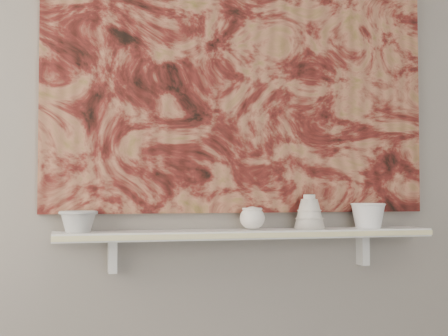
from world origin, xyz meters
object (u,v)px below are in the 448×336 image
object	(u,v)px
painting	(243,69)
shelf	(249,234)
bowl_white	(368,215)
bell_vessel	(309,212)
bowl_grey	(78,221)
cup_cream	(252,218)

from	to	relation	value
painting	shelf	bearing A→B (deg)	-90.00
bowl_white	bell_vessel	bearing A→B (deg)	180.00
shelf	bell_vessel	bearing A→B (deg)	0.00
painting	bell_vessel	bearing A→B (deg)	-18.70
shelf	painting	xyz separation A→B (m)	(0.00, 0.08, 0.62)
painting	bowl_grey	world-z (taller)	painting
painting	bell_vessel	size ratio (longest dim) A/B	11.52
shelf	bell_vessel	distance (m)	0.25
bell_vessel	bowl_white	size ratio (longest dim) A/B	0.97
shelf	painting	size ratio (longest dim) A/B	0.93
shelf	cup_cream	size ratio (longest dim) A/B	15.15
cup_cream	bowl_white	bearing A→B (deg)	0.00
painting	bell_vessel	xyz separation A→B (m)	(0.24, -0.08, -0.54)
bowl_grey	bowl_white	distance (m)	1.09
shelf	painting	distance (m)	0.63
bowl_grey	bell_vessel	world-z (taller)	bell_vessel
cup_cream	bowl_grey	bearing A→B (deg)	180.00
cup_cream	bell_vessel	size ratio (longest dim) A/B	0.71
shelf	cup_cream	bearing A→B (deg)	0.00
cup_cream	bowl_white	distance (m)	0.47
shelf	bowl_grey	xyz separation A→B (m)	(-0.61, 0.00, 0.05)
bowl_grey	bowl_white	size ratio (longest dim) A/B	0.99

